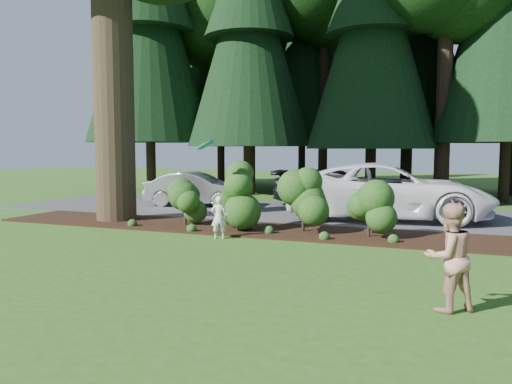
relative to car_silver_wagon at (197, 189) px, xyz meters
The scene contains 12 objects.
ground 8.75m from the car_silver_wagon, 62.56° to the right, with size 80.00×80.00×0.00m, color #2B4C15.
mulch_bed 6.07m from the car_silver_wagon, 48.19° to the right, with size 16.00×2.50×0.05m, color black.
driveway 4.09m from the car_silver_wagon, ahead, with size 22.00×6.00×0.03m, color #38383A.
shrub_row 6.65m from the car_silver_wagon, 43.88° to the right, with size 6.53×1.60×1.61m.
lily_cluster 6.52m from the car_silver_wagon, 55.16° to the right, with size 0.69×0.09×0.57m.
tree_wall 13.05m from the car_silver_wagon, 63.67° to the left, with size 25.66×12.15×17.09m.
car_silver_wagon is the anchor object (origin of this frame).
car_white_suv 7.58m from the car_silver_wagon, ahead, with size 3.00×6.51×1.81m, color white.
car_dark_suv 5.53m from the car_silver_wagon, 21.84° to the left, with size 2.01×4.95×1.44m, color black.
child 7.21m from the car_silver_wagon, 57.65° to the right, with size 0.40×0.26×1.10m, color white.
adult 13.71m from the car_silver_wagon, 47.15° to the right, with size 0.75×0.59×1.55m, color #BA4318.
frisbee 6.98m from the car_silver_wagon, 60.02° to the right, with size 0.46×0.50×0.29m.
Camera 1 is at (5.25, -9.77, 2.31)m, focal length 35.00 mm.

